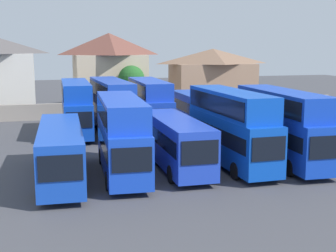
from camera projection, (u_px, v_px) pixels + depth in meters
The scene contains 14 objects.
ground at pixel (129, 126), 48.47m from camera, with size 140.00×140.00×0.00m, color #424247.
depot_boundary_wall at pixel (118, 109), 54.59m from camera, with size 56.00×0.50×1.80m, color gray.
bus_1 at pixel (61, 150), 28.82m from camera, with size 3.09×11.56×3.33m.
bus_2 at pixel (122, 132), 29.78m from camera, with size 3.16×10.26×4.95m.
bus_3 at pixel (176, 140), 31.34m from camera, with size 2.75×10.25×3.43m.
bus_4 at pixel (231, 124), 32.09m from camera, with size 2.67×10.55×5.18m.
bus_5 at pixel (283, 123), 32.98m from camera, with size 3.00×11.15×5.10m.
bus_6 at pixel (76, 105), 43.25m from camera, with size 2.80×10.40×4.94m.
bus_7 at pixel (112, 104), 44.18m from camera, with size 2.85×11.59×5.01m.
bus_8 at pixel (150, 102), 45.53m from camera, with size 2.97×10.67×4.91m.
bus_9 at pixel (197, 109), 46.39m from camera, with size 2.80×10.87×3.45m.
house_terrace_centre at pixel (110, 71), 60.90m from camera, with size 9.32×7.43×9.80m.
house_terrace_right at pixel (213, 77), 64.83m from camera, with size 11.54×6.48×7.79m.
tree_left_of_lot at pixel (131, 79), 56.96m from camera, with size 3.20×3.20×5.85m.
Camera 1 is at (-8.97, -29.10, 8.21)m, focal length 50.21 mm.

